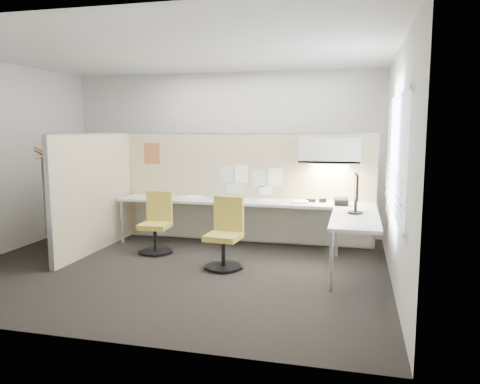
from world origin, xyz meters
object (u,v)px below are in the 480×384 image
(chair_right, at_px, (225,236))
(phone, at_px, (341,202))
(chair_left, at_px, (157,225))
(monitor, at_px, (356,191))
(desk, at_px, (262,211))

(chair_right, height_order, phone, chair_right)
(chair_left, relative_size, phone, 3.94)
(chair_left, bearing_deg, phone, 9.58)
(monitor, xyz_separation_m, phone, (-0.21, 0.65, -0.25))
(desk, distance_m, monitor, 1.56)
(chair_left, bearing_deg, desk, 16.43)
(desk, bearing_deg, chair_left, -161.25)
(desk, relative_size, phone, 17.71)
(monitor, bearing_deg, desk, 62.96)
(monitor, bearing_deg, phone, 14.44)
(chair_right, distance_m, monitor, 1.82)
(desk, relative_size, chair_right, 4.32)
(desk, xyz_separation_m, chair_right, (-0.30, -1.01, -0.17))
(desk, xyz_separation_m, phone, (1.16, 0.05, 0.18))
(chair_right, distance_m, phone, 1.83)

